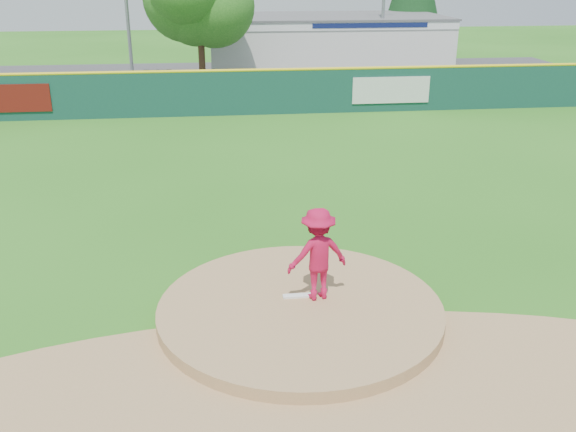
{
  "coord_description": "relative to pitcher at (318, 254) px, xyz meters",
  "views": [
    {
      "loc": [
        -1.51,
        -10.79,
        6.35
      ],
      "look_at": [
        0.0,
        2.0,
        1.3
      ],
      "focal_mm": 40.0,
      "sensor_mm": 36.0,
      "label": 1
    }
  ],
  "objects": [
    {
      "name": "ground",
      "position": [
        -0.37,
        -0.25,
        -1.18
      ],
      "size": [
        120.0,
        120.0,
        0.0
      ],
      "primitive_type": "plane",
      "color": "#286B19",
      "rests_on": "ground"
    },
    {
      "name": "pitchers_mound",
      "position": [
        -0.37,
        -0.25,
        -1.18
      ],
      "size": [
        5.5,
        5.5,
        0.5
      ],
      "primitive_type": "cylinder",
      "color": "#9E774C",
      "rests_on": "ground"
    },
    {
      "name": "pitching_rubber",
      "position": [
        -0.37,
        0.05,
        -0.91
      ],
      "size": [
        0.6,
        0.15,
        0.04
      ],
      "primitive_type": "cube",
      "color": "white",
      "rests_on": "pitchers_mound"
    },
    {
      "name": "infield_dirt_arc",
      "position": [
        -0.37,
        -3.25,
        -1.17
      ],
      "size": [
        15.4,
        15.4,
        0.01
      ],
      "primitive_type": "cylinder",
      "color": "#9E774C",
      "rests_on": "ground"
    },
    {
      "name": "parking_lot",
      "position": [
        -0.37,
        26.75,
        -1.17
      ],
      "size": [
        44.0,
        16.0,
        0.02
      ],
      "primitive_type": "cube",
      "color": "#38383A",
      "rests_on": "ground"
    },
    {
      "name": "pitcher",
      "position": [
        0.0,
        0.0,
        0.0
      ],
      "size": [
        1.32,
        0.93,
        1.86
      ],
      "primitive_type": "imported",
      "rotation": [
        0.0,
        0.0,
        3.35
      ],
      "color": "#B00F39",
      "rests_on": "pitchers_mound"
    },
    {
      "name": "van",
      "position": [
        2.36,
        22.02,
        -0.48
      ],
      "size": [
        5.2,
        3.18,
        1.35
      ],
      "primitive_type": "imported",
      "rotation": [
        0.0,
        0.0,
        1.36
      ],
      "color": "white",
      "rests_on": "parking_lot"
    },
    {
      "name": "pool_building_grp",
      "position": [
        5.63,
        31.74,
        0.49
      ],
      "size": [
        15.2,
        8.2,
        3.31
      ],
      "color": "silver",
      "rests_on": "ground"
    },
    {
      "name": "fence_banners",
      "position": [
        -2.19,
        17.67,
        -0.18
      ],
      "size": [
        20.52,
        0.04,
        1.2
      ],
      "color": "#60130D",
      "rests_on": "ground"
    },
    {
      "name": "outfield_fence",
      "position": [
        -0.37,
        17.75,
        -0.09
      ],
      "size": [
        40.0,
        0.14,
        2.07
      ],
      "color": "#123D34",
      "rests_on": "ground"
    },
    {
      "name": "deciduous_tree",
      "position": [
        -2.37,
        24.75,
        3.38
      ],
      "size": [
        5.6,
        5.6,
        7.36
      ],
      "color": "#382314",
      "rests_on": "ground"
    }
  ]
}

